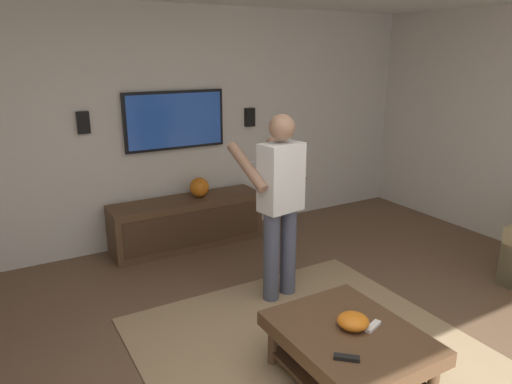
% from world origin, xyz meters
% --- Properties ---
extents(wall_back_tv, '(0.10, 7.00, 2.61)m').
position_xyz_m(wall_back_tv, '(3.15, 0.00, 1.31)').
color(wall_back_tv, silver).
rests_on(wall_back_tv, ground).
extents(area_rug, '(2.71, 2.34, 0.01)m').
position_xyz_m(area_rug, '(0.30, -0.21, 0.01)').
color(area_rug, '#9E8460').
rests_on(area_rug, ground).
extents(coffee_table, '(1.00, 0.80, 0.40)m').
position_xyz_m(coffee_table, '(0.10, -0.21, 0.30)').
color(coffee_table, '#513823').
rests_on(coffee_table, ground).
extents(media_console, '(0.45, 1.70, 0.55)m').
position_xyz_m(media_console, '(2.82, -0.19, 0.28)').
color(media_console, '#513823').
rests_on(media_console, ground).
extents(tv, '(0.05, 1.14, 0.64)m').
position_xyz_m(tv, '(3.06, -0.19, 1.40)').
color(tv, black).
extents(person_standing, '(0.59, 0.60, 1.64)m').
position_xyz_m(person_standing, '(1.32, -0.45, 0.93)').
color(person_standing, '#4C5166').
rests_on(person_standing, ground).
extents(bowl, '(0.21, 0.21, 0.09)m').
position_xyz_m(bowl, '(0.11, -0.25, 0.45)').
color(bowl, orange).
rests_on(bowl, coffee_table).
extents(remote_white, '(0.09, 0.16, 0.02)m').
position_xyz_m(remote_white, '(0.05, -0.36, 0.41)').
color(remote_white, white).
rests_on(remote_white, coffee_table).
extents(remote_black, '(0.13, 0.14, 0.02)m').
position_xyz_m(remote_black, '(-0.12, -0.00, 0.41)').
color(remote_black, black).
rests_on(remote_black, coffee_table).
extents(vase_round, '(0.22, 0.22, 0.22)m').
position_xyz_m(vase_round, '(2.83, -0.36, 0.66)').
color(vase_round, orange).
rests_on(vase_round, media_console).
extents(wall_speaker_left, '(0.06, 0.12, 0.22)m').
position_xyz_m(wall_speaker_left, '(3.07, -1.14, 1.36)').
color(wall_speaker_left, black).
extents(wall_speaker_right, '(0.06, 0.12, 0.22)m').
position_xyz_m(wall_speaker_right, '(3.07, 0.77, 1.44)').
color(wall_speaker_right, black).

